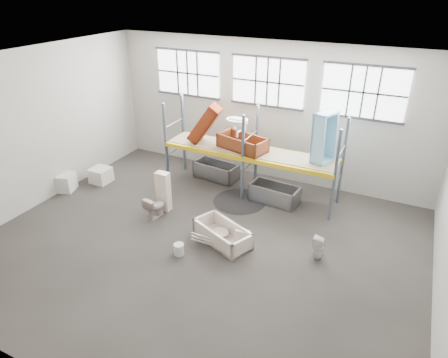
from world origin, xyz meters
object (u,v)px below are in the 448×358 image
Objects in this scene: toilet_white at (319,248)px; carton_near at (63,182)px; bathtub_beige at (223,234)px; toilet_beige at (155,207)px; rust_tub_flat at (243,143)px; blue_tub_upright at (324,138)px; cistern_tall at (163,191)px; bucket at (179,249)px; steel_tub_right at (274,194)px; steel_tub_left at (216,171)px.

toilet_white is 0.96× the size of carton_near.
bathtub_beige is 2.44× the size of toilet_beige.
rust_tub_flat is 1.05× the size of blue_tub_upright.
blue_tub_upright reaches higher than cistern_tall.
carton_near is at bearing 166.37° from bucket.
bathtub_beige is at bearing -120.21° from blue_tub_upright.
toilet_beige is 2.17m from bucket.
toilet_white is at bearing -74.98° from blue_tub_upright.
steel_tub_right is at bearing -162.33° from blue_tub_upright.
bucket is at bearing -65.77° from toilet_white.
bathtub_beige is at bearing -175.46° from toilet_beige.
bathtub_beige is at bearing -17.74° from cistern_tall.
cistern_tall is 4.02m from carton_near.
bathtub_beige is 6.49m from carton_near.
blue_tub_upright is at bearing 19.40° from carton_near.
bathtub_beige is 2.50× the size of toilet_white.
steel_tub_left is 1.01× the size of steel_tub_right.
carton_near is (-8.38, -2.95, -2.08)m from blue_tub_upright.
steel_tub_right is (-2.11, 2.42, -0.05)m from toilet_white.
cistern_tall reaches higher than toilet_beige.
steel_tub_right is at bearing 33.42° from cistern_tall.
blue_tub_upright reaches higher than steel_tub_left.
steel_tub_left is 2.04m from rust_tub_flat.
steel_tub_left is 4.96× the size of bucket.
carton_near is at bearing -174.10° from cistern_tall.
steel_tub_right is 4.13m from bucket.
toilet_beige is at bearing -92.06° from cistern_tall.
rust_tub_flat is (1.27, -0.50, 1.52)m from steel_tub_left.
toilet_beige is at bearing -87.17° from toilet_white.
bucket is (1.71, -1.33, -0.19)m from toilet_beige.
bathtub_beige is at bearing -76.12° from rust_tub_flat.
rust_tub_flat reaches higher than toilet_white.
cistern_tall is 2.87m from steel_tub_left.
toilet_beige is at bearing 142.04° from bucket.
bathtub_beige is 1.08× the size of blue_tub_upright.
steel_tub_right is at bearing -10.59° from rust_tub_flat.
blue_tub_upright is (4.42, 2.99, 2.04)m from toilet_beige.
bucket is (-1.37, -3.90, -0.13)m from steel_tub_right.
bucket is (1.22, -4.64, -0.14)m from steel_tub_left.
bathtub_beige is 1.31× the size of cistern_tall.
toilet_white is at bearing 23.01° from bucket.
steel_tub_left is at bearing 36.30° from carton_near.
cistern_tall is at bearing -150.46° from blue_tub_upright.
toilet_white is at bearing 32.52° from bathtub_beige.
carton_near is (-5.67, 1.37, 0.15)m from bucket.
toilet_beige reaches higher than bucket.
rust_tub_flat reaches higher than steel_tub_left.
carton_near is at bearing -88.14° from toilet_white.
bathtub_beige is 4.12m from steel_tub_left.
blue_tub_upright is (1.35, 0.43, 2.10)m from steel_tub_right.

